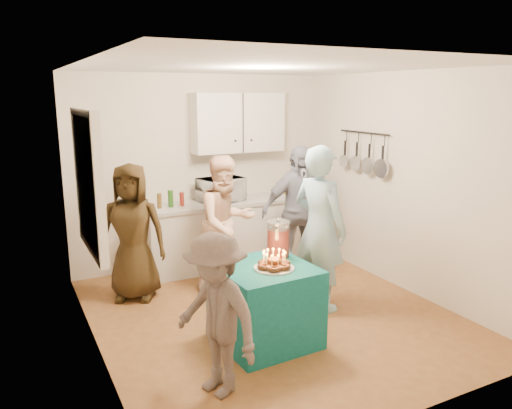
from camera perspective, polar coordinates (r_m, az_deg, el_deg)
name	(u,v)px	position (r m, az deg, el deg)	size (l,w,h in m)	color
floor	(271,314)	(5.55, 1.70, -12.38)	(4.00, 4.00, 0.00)	brown
ceiling	(272,66)	(5.04, 1.89, 15.51)	(4.00, 4.00, 0.00)	white
back_wall	(201,171)	(6.93, -6.29, 3.86)	(3.60, 3.60, 0.00)	silver
left_wall	(91,216)	(4.56, -18.39, -1.28)	(4.00, 4.00, 0.00)	silver
right_wall	(403,183)	(6.20, 16.50, 2.39)	(4.00, 4.00, 0.00)	silver
window_night	(86,182)	(4.81, -18.82, 2.43)	(0.04, 1.00, 1.20)	black
counter	(224,235)	(6.92, -3.67, -3.49)	(2.20, 0.58, 0.86)	white
countertop	(224,203)	(6.80, -3.72, 0.20)	(2.24, 0.62, 0.05)	beige
upper_cabinet	(238,123)	(6.92, -2.04, 9.33)	(1.30, 0.30, 0.80)	white
pot_rack	(362,152)	(6.62, 11.98, 5.88)	(0.12, 1.00, 0.60)	black
microwave	(221,190)	(6.75, -4.03, 1.70)	(0.58, 0.39, 0.32)	white
party_table	(265,304)	(4.84, 1.03, -11.34)	(0.85, 0.85, 0.76)	#0E5C5D
donut_cake	(274,259)	(4.61, 2.08, -6.29)	(0.38, 0.38, 0.18)	#381C0C
punch_jar	(278,240)	(4.93, 2.55, -4.07)	(0.22, 0.22, 0.34)	red
man_birthday	(319,228)	(5.46, 7.25, -2.72)	(0.66, 0.44, 1.82)	#9FCFE8
woman_back_left	(132,232)	(5.88, -13.96, -3.08)	(0.78, 0.51, 1.59)	#503916
woman_back_center	(226,223)	(6.02, -3.43, -2.11)	(0.79, 0.62, 1.63)	#EA9B7A
woman_back_right	(297,211)	(6.46, 4.76, -0.77)	(1.00, 0.42, 1.71)	#101536
child_near_left	(216,315)	(3.98, -4.58, -12.48)	(0.85, 0.49, 1.32)	#4E413E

